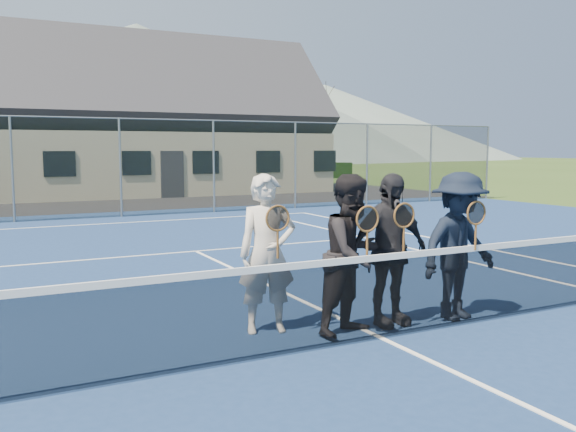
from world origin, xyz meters
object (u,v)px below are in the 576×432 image
object	(u,v)px
player_c	(389,249)
player_d	(459,246)
player_a	(267,254)
clubhouse	(157,109)
player_b	(353,255)
tennis_net	(383,293)

from	to	relation	value
player_c	player_d	world-z (taller)	same
player_a	clubhouse	bearing A→B (deg)	77.81
player_b	tennis_net	bearing A→B (deg)	-61.71
tennis_net	player_d	bearing A→B (deg)	10.96
tennis_net	player_d	distance (m)	1.38
player_c	player_d	xyz separation A→B (m)	(0.91, -0.18, -0.00)
clubhouse	player_c	distance (m)	24.04
tennis_net	player_b	world-z (taller)	player_b
player_b	player_c	size ratio (longest dim) A/B	1.00
player_a	player_d	world-z (taller)	same
player_b	player_d	distance (m)	1.48
clubhouse	player_b	xyz separation A→B (m)	(-4.18, -23.67, -3.07)
clubhouse	player_b	world-z (taller)	clubhouse
tennis_net	player_a	world-z (taller)	player_a
player_b	player_d	world-z (taller)	same
player_b	player_a	bearing A→B (deg)	149.25
player_d	player_b	bearing A→B (deg)	176.97
clubhouse	player_d	size ratio (longest dim) A/B	8.67
tennis_net	player_c	distance (m)	0.69
player_c	player_d	size ratio (longest dim) A/B	1.00
tennis_net	player_c	world-z (taller)	player_c
player_a	player_c	distance (m)	1.45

